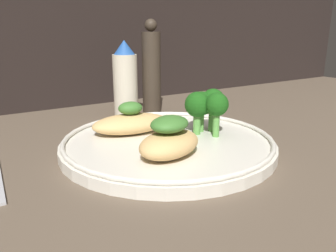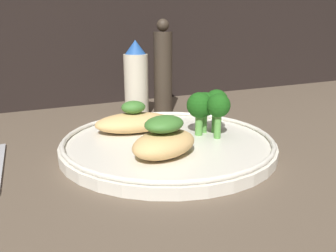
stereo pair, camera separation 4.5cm
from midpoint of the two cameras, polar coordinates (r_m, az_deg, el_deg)
ground_plane at (r=45.87cm, az=-2.79°, el=-4.73°), size 180.00×180.00×1.00cm
plate at (r=45.36cm, az=-2.82°, el=-2.97°), size 29.24×29.24×2.00cm
grilled_meat_front at (r=38.82cm, az=-3.03°, el=-2.50°), size 10.35×8.53×4.93cm
grilled_meat_middle at (r=48.48cm, az=-9.13°, el=0.62°), size 12.20×7.51×4.68cm
broccoli_bunch at (r=47.09cm, az=4.12°, el=3.70°), size 6.42×6.51×6.42cm
sauce_bottle at (r=62.89cm, az=-9.48°, el=7.73°), size 4.59×4.59×14.36cm
pepper_grinder at (r=65.14cm, az=-4.89°, el=9.56°), size 3.64×3.64×18.17cm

